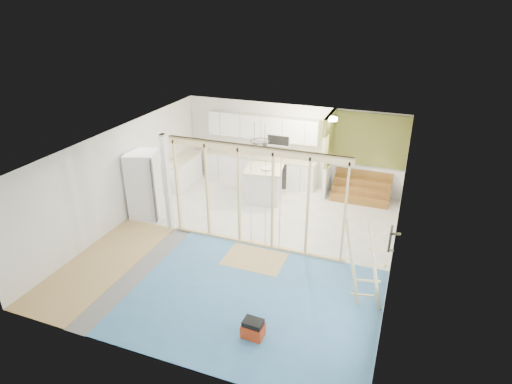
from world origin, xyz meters
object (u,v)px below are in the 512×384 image
at_px(toolbox, 253,329).
at_px(ladder, 366,265).
at_px(island, 264,185).
at_px(fridge, 144,184).

bearing_deg(toolbox, ladder, 45.19).
relative_size(island, ladder, 0.65).
distance_m(island, toolbox, 5.66).
distance_m(fridge, island, 3.43).
height_order(fridge, toolbox, fridge).
xyz_separation_m(fridge, ladder, (6.19, -1.82, 0.05)).
bearing_deg(fridge, island, 16.59).
bearing_deg(island, ladder, -58.01).
height_order(toolbox, ladder, ladder).
bearing_deg(toolbox, fridge, 145.89).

